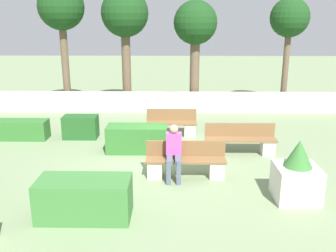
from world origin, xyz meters
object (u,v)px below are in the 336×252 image
at_px(bench_front, 186,163).
at_px(person_seated_man, 174,150).
at_px(bench_right_side, 171,126).
at_px(tree_rightmost, 290,20).
at_px(tree_leftmost, 61,10).
at_px(tree_center_left, 125,17).
at_px(bench_left_side, 240,142).
at_px(tree_center_right, 195,27).
at_px(planter_corner_left, 297,176).

xyz_separation_m(bench_front, person_seated_man, (-0.30, -0.14, 0.41)).
height_order(bench_right_side, person_seated_man, person_seated_man).
bearing_deg(tree_rightmost, person_seated_man, -121.79).
relative_size(tree_leftmost, tree_center_left, 1.04).
bearing_deg(tree_center_left, tree_leftmost, -176.89).
height_order(bench_left_side, tree_center_right, tree_center_right).
distance_m(bench_front, tree_center_left, 8.54).
bearing_deg(tree_leftmost, planter_corner_left, -49.21).
bearing_deg(tree_leftmost, tree_center_left, 3.11).
bearing_deg(person_seated_man, bench_left_side, 42.84).
height_order(bench_front, person_seated_man, person_seated_man).
height_order(person_seated_man, tree_center_left, tree_center_left).
height_order(bench_front, bench_right_side, same).
bearing_deg(bench_left_side, bench_right_side, 142.19).
height_order(bench_front, bench_left_side, same).
xyz_separation_m(bench_left_side, person_seated_man, (-1.93, -1.79, 0.40)).
relative_size(bench_front, bench_left_side, 0.97).
relative_size(bench_right_side, tree_center_right, 0.37).
distance_m(bench_right_side, planter_corner_left, 5.33).
xyz_separation_m(bench_left_side, tree_center_right, (-1.07, 5.59, 3.13)).
xyz_separation_m(bench_right_side, tree_rightmost, (4.88, 4.22, 3.40)).
xyz_separation_m(bench_front, bench_left_side, (1.63, 1.65, 0.00)).
distance_m(bench_front, bench_right_side, 3.40).
bearing_deg(tree_leftmost, person_seated_man, -57.93).
bearing_deg(tree_center_left, bench_right_side, -63.97).
xyz_separation_m(tree_leftmost, tree_center_left, (2.59, 0.14, -0.27)).
distance_m(tree_center_right, tree_rightmost, 3.96).
distance_m(person_seated_man, tree_center_left, 8.43).
relative_size(planter_corner_left, tree_center_left, 0.27).
bearing_deg(bench_right_side, person_seated_man, -92.77).
height_order(bench_right_side, tree_rightmost, tree_rightmost).
xyz_separation_m(tree_center_left, tree_rightmost, (6.85, 0.19, -0.14)).
bearing_deg(person_seated_man, bench_front, 25.61).
distance_m(bench_left_side, tree_leftmost, 9.45).
distance_m(bench_right_side, person_seated_man, 3.55).
bearing_deg(bench_front, bench_left_side, 45.25).
height_order(bench_left_side, tree_leftmost, tree_leftmost).
bearing_deg(tree_leftmost, bench_left_side, -40.56).
bearing_deg(planter_corner_left, tree_center_right, 102.01).
bearing_deg(planter_corner_left, tree_leftmost, 130.79).
xyz_separation_m(bench_right_side, person_seated_man, (0.09, -3.52, 0.42)).
distance_m(bench_right_side, tree_leftmost, 7.10).
bearing_deg(tree_leftmost, tree_center_right, -0.37).
relative_size(bench_left_side, tree_rightmost, 0.44).
height_order(tree_leftmost, tree_center_right, tree_leftmost).
distance_m(bench_left_side, planter_corner_left, 2.93).
bearing_deg(person_seated_man, planter_corner_left, -21.50).
xyz_separation_m(bench_front, tree_center_right, (0.57, 7.23, 3.13)).
bearing_deg(tree_leftmost, bench_front, -55.80).
xyz_separation_m(bench_left_side, tree_center_left, (-3.98, 5.76, 3.53)).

